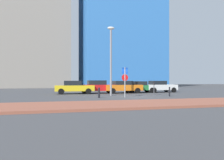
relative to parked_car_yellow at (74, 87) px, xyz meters
name	(u,v)px	position (x,y,z in m)	size (l,w,h in m)	color
ground_plane	(132,97)	(4.62, -6.15, -0.75)	(120.00, 120.00, 0.00)	#424244
sidewalk_brick	(169,103)	(4.62, -12.91, -0.68)	(40.00, 4.45, 0.14)	#93513D
parked_car_yellow	(74,87)	(0.00, 0.00, 0.00)	(4.41, 2.14, 1.47)	gold
parked_car_red	(97,87)	(2.73, 0.38, 0.03)	(4.50, 2.10, 1.51)	red
parked_car_orange	(123,87)	(5.73, 0.07, 0.01)	(4.44, 2.08, 1.45)	orange
parked_car_green	(139,87)	(7.99, 0.57, -0.02)	(3.96, 2.01, 1.40)	#237238
parked_car_white	(160,86)	(10.80, 0.57, 0.00)	(4.10, 2.13, 1.45)	white
parking_sign_post	(125,78)	(3.80, -6.46, 0.93)	(0.60, 0.10, 2.69)	gray
parking_meter	(154,86)	(7.56, -4.55, 0.14)	(0.18, 0.14, 1.37)	#4C4C51
street_lamp	(111,55)	(3.22, -3.82, 3.30)	(0.70, 0.36, 6.87)	gray
traffic_bollard_near	(170,92)	(8.22, -6.50, -0.31)	(0.13, 0.13, 0.89)	black
traffic_bollard_mid	(99,93)	(1.40, -6.60, -0.31)	(0.17, 0.17, 0.89)	black
building_colorful_midrise	(121,31)	(13.16, 24.36, 11.95)	(17.52, 12.53, 25.40)	#3372BF
building_under_construction	(35,29)	(-5.49, 27.73, 12.09)	(14.26, 14.53, 25.68)	gray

